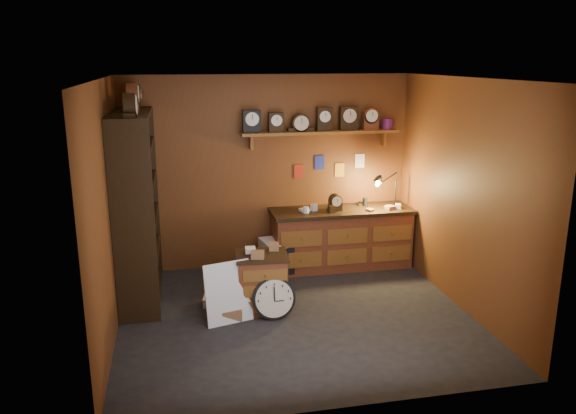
{
  "coord_description": "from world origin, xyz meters",
  "views": [
    {
      "loc": [
        -1.29,
        -5.83,
        2.9
      ],
      "look_at": [
        -0.02,
        0.35,
        1.23
      ],
      "focal_mm": 35.0,
      "sensor_mm": 36.0,
      "label": 1
    }
  ],
  "objects_px": {
    "shelving_unit": "(134,199)",
    "workbench": "(341,235)",
    "big_round_clock": "(274,298)",
    "low_cabinet": "(262,279)"
  },
  "relations": [
    {
      "from": "shelving_unit",
      "to": "big_round_clock",
      "type": "height_order",
      "value": "shelving_unit"
    },
    {
      "from": "shelving_unit",
      "to": "low_cabinet",
      "type": "bearing_deg",
      "value": -25.81
    },
    {
      "from": "workbench",
      "to": "big_round_clock",
      "type": "height_order",
      "value": "workbench"
    },
    {
      "from": "workbench",
      "to": "shelving_unit",
      "type": "bearing_deg",
      "value": -169.9
    },
    {
      "from": "shelving_unit",
      "to": "workbench",
      "type": "height_order",
      "value": "shelving_unit"
    },
    {
      "from": "shelving_unit",
      "to": "low_cabinet",
      "type": "relative_size",
      "value": 3.31
    },
    {
      "from": "workbench",
      "to": "low_cabinet",
      "type": "distance_m",
      "value": 1.79
    },
    {
      "from": "shelving_unit",
      "to": "low_cabinet",
      "type": "height_order",
      "value": "shelving_unit"
    },
    {
      "from": "shelving_unit",
      "to": "workbench",
      "type": "relative_size",
      "value": 1.29
    },
    {
      "from": "big_round_clock",
      "to": "low_cabinet",
      "type": "bearing_deg",
      "value": 109.68
    }
  ]
}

